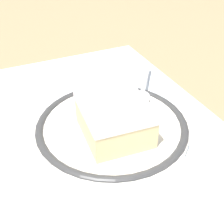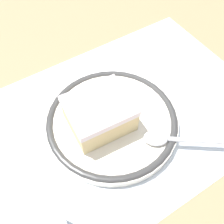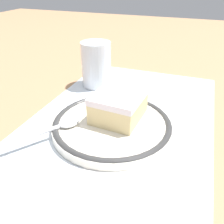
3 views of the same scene
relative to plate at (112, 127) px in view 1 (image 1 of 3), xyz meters
The scene contains 6 objects.
ground_plane 0.02m from the plate, 16.24° to the right, with size 2.40×2.40×0.00m, color #9E7551.
placemat 0.02m from the plate, 16.24° to the right, with size 0.55×0.32×0.00m, color silver.
plate is the anchor object (origin of this frame).
cake_slice 0.03m from the plate, 10.50° to the right, with size 0.10×0.08×0.05m.
spoon 0.10m from the plate, 124.73° to the left, with size 0.12×0.09×0.01m.
napkin 0.16m from the plate, 163.36° to the right, with size 0.14×0.13×0.00m, color white.
Camera 1 is at (0.26, -0.12, 0.26)m, focal length 47.37 mm.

